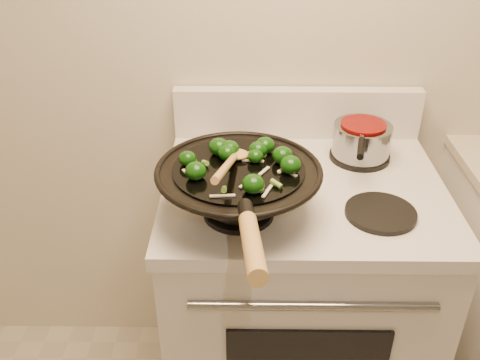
{
  "coord_description": "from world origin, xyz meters",
  "views": [
    {
      "loc": [
        -0.45,
        -0.1,
        1.7
      ],
      "look_at": [
        -0.46,
        1.01,
        1.03
      ],
      "focal_mm": 40.0,
      "sensor_mm": 36.0,
      "label": 1
    }
  ],
  "objects": [
    {
      "name": "stove",
      "position": [
        -0.28,
        1.17,
        0.47
      ],
      "size": [
        0.78,
        0.67,
        1.08
      ],
      "color": "silver",
      "rests_on": "ground"
    },
    {
      "name": "stirfry",
      "position": [
        -0.45,
        1.03,
        1.08
      ],
      "size": [
        0.29,
        0.26,
        0.05
      ],
      "color": "#0D3808",
      "rests_on": "wok"
    },
    {
      "name": "saucepan",
      "position": [
        -0.1,
        1.32,
        0.98
      ],
      "size": [
        0.17,
        0.27,
        0.1
      ],
      "color": "gray",
      "rests_on": "stove"
    },
    {
      "name": "wooden_spoon",
      "position": [
        -0.48,
        0.99,
        1.09
      ],
      "size": [
        0.08,
        0.31,
        0.11
      ],
      "color": "#B78A48",
      "rests_on": "wok"
    },
    {
      "name": "wok",
      "position": [
        -0.46,
        1.01,
        1.0
      ],
      "size": [
        0.41,
        0.68,
        0.21
      ],
      "color": "black",
      "rests_on": "stove"
    }
  ]
}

